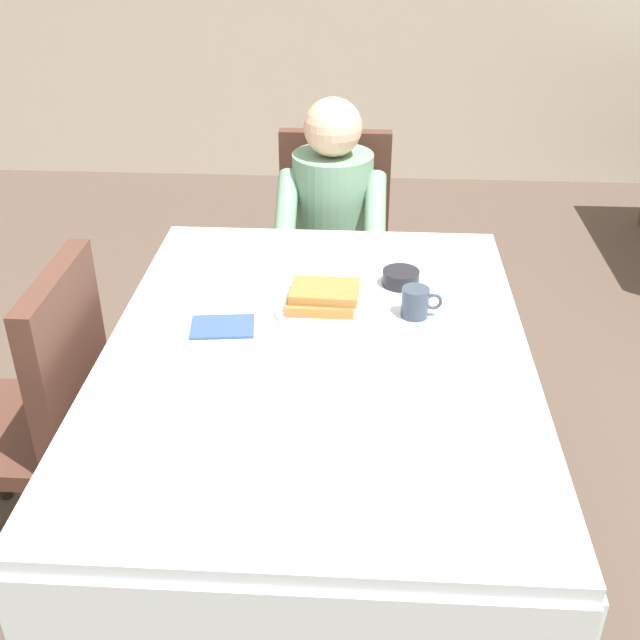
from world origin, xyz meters
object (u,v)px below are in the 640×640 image
at_px(syrup_pitcher, 247,283).
at_px(fork_left_of_plate, 256,313).
at_px(breakfast_stack, 322,297).
at_px(cup_coffee, 416,302).
at_px(dining_table_main, 317,376).
at_px(knife_right_of_plate, 393,317).
at_px(diner_person, 332,220).
at_px(chair_diner, 333,236).
at_px(spoon_near_edge, 306,384).
at_px(bowl_butter, 401,278).
at_px(plate_breakfast, 325,309).
at_px(chair_left_side, 40,402).

bearing_deg(syrup_pitcher, fork_left_of_plate, -69.90).
distance_m(breakfast_stack, cup_coffee, 0.26).
xyz_separation_m(dining_table_main, breakfast_stack, (0.00, 0.19, 0.13)).
distance_m(fork_left_of_plate, knife_right_of_plate, 0.38).
xyz_separation_m(dining_table_main, diner_person, (-0.01, 1.01, 0.02)).
xyz_separation_m(chair_diner, fork_left_of_plate, (-0.17, -1.00, 0.21)).
bearing_deg(cup_coffee, spoon_near_edge, -128.38).
bearing_deg(cup_coffee, bowl_butter, 100.70).
xyz_separation_m(diner_person, spoon_near_edge, (-0.01, -1.18, 0.07)).
bearing_deg(dining_table_main, chair_diner, 90.34).
relative_size(chair_diner, plate_breakfast, 3.32).
bearing_deg(knife_right_of_plate, cup_coffee, -77.97).
bearing_deg(diner_person, fork_left_of_plate, 78.54).
relative_size(chair_diner, fork_left_of_plate, 5.17).
distance_m(chair_diner, breakfast_stack, 1.01).
bearing_deg(chair_diner, cup_coffee, 105.23).
xyz_separation_m(syrup_pitcher, fork_left_of_plate, (0.04, -0.11, -0.04)).
height_order(breakfast_stack, bowl_butter, breakfast_stack).
bearing_deg(knife_right_of_plate, chair_left_side, 99.55).
distance_m(chair_left_side, fork_left_of_plate, 0.65).
distance_m(chair_diner, spoon_near_edge, 1.36).
height_order(dining_table_main, bowl_butter, bowl_butter).
xyz_separation_m(chair_left_side, cup_coffee, (1.03, 0.18, 0.25)).
bearing_deg(cup_coffee, plate_breakfast, 178.46).
xyz_separation_m(diner_person, cup_coffee, (0.27, -0.83, 0.11)).
bearing_deg(knife_right_of_plate, fork_left_of_plate, 89.81).
height_order(chair_diner, fork_left_of_plate, chair_diner).
relative_size(dining_table_main, chair_diner, 1.64).
xyz_separation_m(chair_diner, breakfast_stack, (0.01, -0.98, 0.25)).
distance_m(plate_breakfast, knife_right_of_plate, 0.19).
height_order(dining_table_main, cup_coffee, cup_coffee).
bearing_deg(syrup_pitcher, chair_diner, 76.65).
xyz_separation_m(breakfast_stack, knife_right_of_plate, (0.20, -0.03, -0.04)).
distance_m(dining_table_main, syrup_pitcher, 0.37).
bearing_deg(fork_left_of_plate, dining_table_main, -136.65).
height_order(dining_table_main, spoon_near_edge, spoon_near_edge).
bearing_deg(chair_left_side, knife_right_of_plate, -80.26).
height_order(plate_breakfast, cup_coffee, cup_coffee).
height_order(breakfast_stack, fork_left_of_plate, breakfast_stack).
relative_size(diner_person, cup_coffee, 9.91).
xyz_separation_m(breakfast_stack, cup_coffee, (0.26, -0.01, -0.00)).
xyz_separation_m(breakfast_stack, bowl_butter, (0.22, 0.17, -0.02)).
height_order(diner_person, chair_left_side, diner_person).
xyz_separation_m(chair_diner, bowl_butter, (0.23, -0.80, 0.23)).
height_order(chair_diner, syrup_pitcher, chair_diner).
bearing_deg(fork_left_of_plate, cup_coffee, -91.91).
height_order(chair_diner, bowl_butter, chair_diner).
height_order(plate_breakfast, fork_left_of_plate, plate_breakfast).
relative_size(plate_breakfast, spoon_near_edge, 1.87).
xyz_separation_m(cup_coffee, syrup_pitcher, (-0.48, 0.10, -0.01)).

